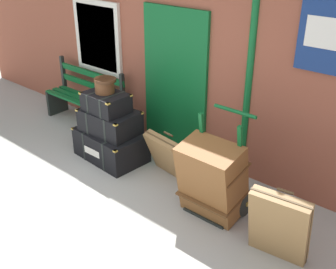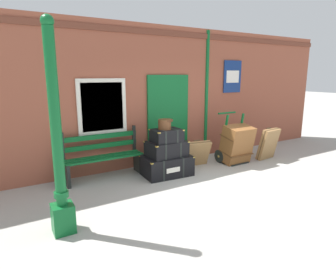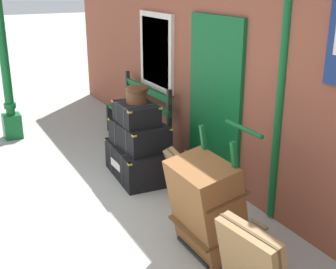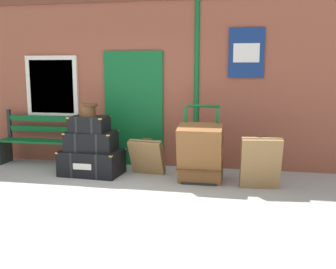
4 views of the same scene
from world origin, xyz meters
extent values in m
plane|color=#A3A099|center=(0.00, 0.00, 0.00)|extent=(60.00, 60.00, 0.00)
cube|color=brown|center=(0.00, 2.60, 1.60)|extent=(10.40, 0.30, 3.20)
cube|color=#0F5B28|center=(-0.11, 2.43, 1.05)|extent=(1.10, 0.05, 2.10)
cube|color=#093718|center=(-0.11, 2.41, 1.05)|extent=(0.06, 0.02, 2.10)
cube|color=silver|center=(-1.71, 2.43, 1.45)|extent=(1.04, 0.06, 1.16)
cube|color=silver|center=(-1.71, 2.41, 1.45)|extent=(0.88, 0.02, 1.00)
cylinder|color=#0F5B28|center=(1.05, 2.45, 1.60)|extent=(0.09, 0.09, 3.14)
cube|color=navy|center=(1.90, 2.43, 2.05)|extent=(0.60, 0.02, 0.84)
cube|color=white|center=(1.90, 2.41, 2.05)|extent=(0.44, 0.01, 0.32)
cube|color=#0F5B28|center=(-1.82, 1.96, 0.45)|extent=(1.60, 0.09, 0.04)
cube|color=#0F5B28|center=(-1.82, 2.10, 0.45)|extent=(1.60, 0.09, 0.04)
cube|color=#0F5B28|center=(-1.82, 2.24, 0.45)|extent=(1.60, 0.09, 0.04)
cube|color=#0F5B28|center=(-1.82, 2.30, 0.65)|extent=(1.60, 0.05, 0.10)
cube|color=#0F5B28|center=(-1.82, 2.30, 0.85)|extent=(1.60, 0.05, 0.10)
cube|color=black|center=(-2.58, 2.10, 0.23)|extent=(0.06, 0.40, 0.45)
cube|color=black|center=(-2.58, 2.30, 0.73)|extent=(0.06, 0.06, 0.56)
cube|color=black|center=(-1.06, 2.10, 0.23)|extent=(0.06, 0.40, 0.45)
cube|color=black|center=(-1.06, 2.30, 0.73)|extent=(0.06, 0.06, 0.56)
cube|color=black|center=(-0.63, 1.62, 0.21)|extent=(1.04, 0.70, 0.42)
cube|color=black|center=(-0.85, 1.63, 0.21)|extent=(0.08, 0.65, 0.43)
cube|color=black|center=(-0.40, 1.60, 0.21)|extent=(0.08, 0.65, 0.43)
cube|color=#B79338|center=(-1.13, 1.35, 0.41)|extent=(0.05, 0.05, 0.02)
cube|color=#B79338|center=(-0.17, 1.29, 0.41)|extent=(0.05, 0.05, 0.02)
cube|color=#B79338|center=(-1.09, 1.95, 0.41)|extent=(0.05, 0.05, 0.02)
cube|color=#B79338|center=(-0.13, 1.89, 0.41)|extent=(0.05, 0.05, 0.02)
cube|color=silver|center=(-0.64, 1.29, 0.21)|extent=(0.36, 0.01, 0.10)
cube|color=black|center=(-0.63, 1.63, 0.58)|extent=(0.81, 0.56, 0.32)
cube|color=black|center=(-0.81, 1.62, 0.58)|extent=(0.05, 0.55, 0.33)
cube|color=black|center=(-0.45, 1.63, 0.58)|extent=(0.05, 0.55, 0.33)
cube|color=#B79338|center=(-1.00, 1.37, 0.73)|extent=(0.05, 0.05, 0.02)
cube|color=#B79338|center=(-0.24, 1.39, 0.73)|extent=(0.05, 0.05, 0.02)
cube|color=#B79338|center=(-1.01, 1.87, 0.73)|extent=(0.05, 0.05, 0.02)
cube|color=#B79338|center=(-0.25, 1.89, 0.73)|extent=(0.05, 0.05, 0.02)
cube|color=black|center=(-0.64, 1.60, 0.87)|extent=(0.61, 0.46, 0.26)
cube|color=black|center=(-0.78, 1.60, 0.87)|extent=(0.05, 0.45, 0.27)
cube|color=black|center=(-0.51, 1.59, 0.87)|extent=(0.05, 0.45, 0.27)
cube|color=#B79338|center=(-0.93, 1.41, 0.99)|extent=(0.05, 0.05, 0.02)
cube|color=#B79338|center=(-0.37, 1.39, 0.99)|extent=(0.05, 0.05, 0.02)
cube|color=#B79338|center=(-0.92, 1.81, 0.99)|extent=(0.05, 0.05, 0.02)
cube|color=#B79338|center=(-0.36, 1.79, 0.99)|extent=(0.05, 0.05, 0.02)
cylinder|color=brown|center=(-0.68, 1.62, 1.10)|extent=(0.27, 0.27, 0.21)
cylinder|color=#432715|center=(-0.64, 1.62, 1.19)|extent=(0.28, 0.28, 0.04)
cube|color=black|center=(1.24, 1.45, 0.01)|extent=(0.56, 0.28, 0.03)
cube|color=#0F5B28|center=(0.99, 1.65, 0.59)|extent=(0.04, 0.24, 1.19)
cube|color=#0F5B28|center=(1.49, 1.65, 0.59)|extent=(0.04, 0.24, 1.19)
cylinder|color=#0F5B28|center=(1.24, 1.86, 1.18)|extent=(0.54, 0.04, 0.04)
cylinder|color=black|center=(0.92, 1.71, 0.16)|extent=(0.04, 0.32, 0.32)
cylinder|color=#B79338|center=(0.92, 1.71, 0.16)|extent=(0.07, 0.06, 0.06)
cylinder|color=black|center=(1.56, 1.71, 0.16)|extent=(0.04, 0.32, 0.32)
cylinder|color=#B79338|center=(1.56, 1.71, 0.16)|extent=(0.07, 0.06, 0.06)
cube|color=brown|center=(1.24, 1.47, 0.47)|extent=(0.68, 0.60, 0.95)
cube|color=brown|center=(1.24, 1.47, 0.28)|extent=(0.70, 0.46, 0.11)
cube|color=brown|center=(1.24, 1.47, 0.67)|extent=(0.70, 0.46, 0.11)
cube|color=olive|center=(2.16, 1.31, 0.40)|extent=(0.62, 0.38, 0.79)
cylinder|color=brown|center=(2.16, 1.33, 0.80)|extent=(0.16, 0.05, 0.03)
cube|color=brown|center=(2.16, 1.31, 0.40)|extent=(0.61, 0.26, 0.78)
cube|color=olive|center=(0.30, 1.78, 0.31)|extent=(0.62, 0.43, 0.61)
cylinder|color=brown|center=(0.30, 1.81, 0.61)|extent=(0.16, 0.05, 0.03)
cube|color=brown|center=(0.30, 1.78, 0.31)|extent=(0.61, 0.33, 0.58)
camera|label=1|loc=(3.40, -1.82, 3.00)|focal=43.92mm
camera|label=2|loc=(-3.61, -3.40, 2.11)|focal=30.69mm
camera|label=3|loc=(4.39, -0.60, 2.51)|focal=47.83mm
camera|label=4|loc=(1.89, -4.51, 1.76)|focal=41.85mm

